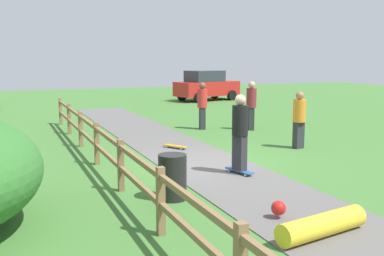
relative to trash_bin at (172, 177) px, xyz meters
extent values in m
plane|color=#427533|center=(1.80, 2.22, -0.45)|extent=(60.00, 60.00, 0.00)
cube|color=#605E5B|center=(1.80, 2.22, -0.44)|extent=(2.40, 28.00, 0.02)
cube|color=olive|center=(-0.80, -1.64, 0.10)|extent=(0.12, 0.12, 1.10)
cube|color=olive|center=(-0.80, 0.93, 0.10)|extent=(0.12, 0.12, 1.10)
cube|color=olive|center=(-0.80, 3.50, 0.10)|extent=(0.12, 0.12, 1.10)
cube|color=olive|center=(-0.80, 6.07, 0.10)|extent=(0.12, 0.12, 1.10)
cube|color=olive|center=(-0.80, 8.65, 0.10)|extent=(0.12, 0.12, 1.10)
cube|color=olive|center=(-0.80, 11.22, 0.10)|extent=(0.12, 0.12, 1.10)
cube|color=olive|center=(-0.80, 2.22, 0.05)|extent=(0.08, 18.00, 0.09)
cube|color=olive|center=(-0.80, 2.22, 0.50)|extent=(0.08, 18.00, 0.09)
cylinder|color=black|center=(0.00, 0.00, 0.00)|extent=(0.56, 0.56, 0.90)
cube|color=#265999|center=(2.14, 1.18, -0.36)|extent=(0.41, 0.82, 0.02)
cylinder|color=silver|center=(1.99, 1.43, -0.40)|extent=(0.05, 0.07, 0.06)
cylinder|color=silver|center=(2.14, 1.47, -0.40)|extent=(0.05, 0.07, 0.06)
cylinder|color=silver|center=(2.15, 0.89, -0.40)|extent=(0.05, 0.07, 0.06)
cylinder|color=silver|center=(2.29, 0.94, -0.40)|extent=(0.05, 0.07, 0.06)
cube|color=#2D2D33|center=(2.14, 1.18, 0.08)|extent=(0.28, 0.36, 0.85)
cylinder|color=black|center=(2.14, 1.18, 0.86)|extent=(0.47, 0.47, 0.71)
sphere|color=beige|center=(2.14, 1.18, 1.34)|extent=(0.25, 0.25, 0.25)
cylinder|color=yellow|center=(1.47, -2.71, -0.25)|extent=(1.72, 0.65, 0.36)
sphere|color=red|center=(1.30, -1.76, -0.25)|extent=(0.26, 0.26, 0.26)
cube|color=#BF8C19|center=(1.79, 4.60, -0.36)|extent=(0.59, 0.79, 0.02)
cylinder|color=silver|center=(1.58, 4.80, -0.40)|extent=(0.06, 0.07, 0.06)
cylinder|color=silver|center=(1.71, 4.88, -0.40)|extent=(0.06, 0.07, 0.06)
cylinder|color=silver|center=(1.87, 4.33, -0.40)|extent=(0.06, 0.07, 0.06)
cylinder|color=silver|center=(2.00, 4.40, -0.40)|extent=(0.06, 0.07, 0.06)
cube|color=#2D2D33|center=(5.75, 6.88, -0.01)|extent=(0.30, 0.37, 0.87)
cylinder|color=maroon|center=(5.75, 6.88, 0.79)|extent=(0.48, 0.48, 0.73)
sphere|color=tan|center=(5.75, 6.88, 1.28)|extent=(0.26, 0.26, 0.26)
cube|color=#2D2D33|center=(4.11, 7.78, -0.02)|extent=(0.26, 0.35, 0.85)
cylinder|color=red|center=(4.11, 7.78, 0.76)|extent=(0.45, 0.45, 0.71)
sphere|color=brown|center=(4.11, 7.78, 1.24)|extent=(0.26, 0.26, 0.26)
cube|color=#2D2D33|center=(5.32, 3.25, -0.04)|extent=(0.35, 0.26, 0.82)
cylinder|color=orange|center=(5.32, 3.25, 0.71)|extent=(0.45, 0.45, 0.68)
sphere|color=#9E704C|center=(5.32, 3.25, 1.17)|extent=(0.25, 0.25, 0.25)
cube|color=red|center=(9.18, 18.41, 0.32)|extent=(4.49, 2.66, 0.90)
cube|color=#2D333D|center=(8.99, 18.36, 1.12)|extent=(2.51, 2.04, 0.70)
cylinder|color=black|center=(10.28, 19.59, -0.13)|extent=(0.68, 0.39, 0.64)
cylinder|color=black|center=(10.70, 17.88, -0.13)|extent=(0.68, 0.39, 0.64)
cylinder|color=black|center=(7.66, 18.94, -0.13)|extent=(0.68, 0.39, 0.64)
cylinder|color=black|center=(8.08, 17.23, -0.13)|extent=(0.68, 0.39, 0.64)
camera|label=1|loc=(-2.98, -8.12, 2.33)|focal=42.43mm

